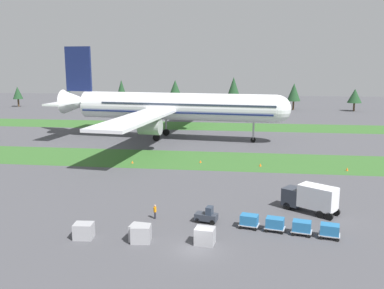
% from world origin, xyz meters
% --- Properties ---
extents(ground_plane, '(400.00, 400.00, 0.00)m').
position_xyz_m(ground_plane, '(0.00, 0.00, 0.00)').
color(ground_plane, '#47474C').
extents(grass_strip_near, '(320.00, 15.68, 0.01)m').
position_xyz_m(grass_strip_near, '(0.00, 39.02, 0.00)').
color(grass_strip_near, '#336028').
rests_on(grass_strip_near, ground).
extents(grass_strip_far, '(320.00, 15.68, 0.01)m').
position_xyz_m(grass_strip_far, '(0.00, 82.37, 0.00)').
color(grass_strip_far, '#336028').
rests_on(grass_strip_far, ground).
extents(airliner, '(57.26, 70.86, 22.31)m').
position_xyz_m(airliner, '(-13.57, 60.86, 8.00)').
color(airliner, white).
rests_on(airliner, ground).
extents(baggage_tug, '(2.81, 1.80, 1.97)m').
position_xyz_m(baggage_tug, '(0.41, 7.34, 0.81)').
color(baggage_tug, '#2D333D').
rests_on(baggage_tug, ground).
extents(cargo_dolly_lead, '(2.46, 1.92, 1.55)m').
position_xyz_m(cargo_dolly_lead, '(5.32, 6.32, 0.92)').
color(cargo_dolly_lead, '#A3A3A8').
rests_on(cargo_dolly_lead, ground).
extents(cargo_dolly_second, '(2.46, 1.92, 1.55)m').
position_xyz_m(cargo_dolly_second, '(8.16, 5.73, 0.92)').
color(cargo_dolly_second, '#A3A3A8').
rests_on(cargo_dolly_second, ground).
extents(cargo_dolly_third, '(2.46, 1.92, 1.55)m').
position_xyz_m(cargo_dolly_third, '(11.00, 5.13, 0.92)').
color(cargo_dolly_third, '#A3A3A8').
rests_on(cargo_dolly_third, ground).
extents(cargo_dolly_fourth, '(2.46, 1.92, 1.55)m').
position_xyz_m(cargo_dolly_fourth, '(13.84, 4.54, 0.92)').
color(cargo_dolly_fourth, '#A3A3A8').
rests_on(cargo_dolly_fourth, ground).
extents(catering_truck, '(7.04, 5.83, 3.58)m').
position_xyz_m(catering_truck, '(12.92, 12.37, 1.95)').
color(catering_truck, '#2D333D').
rests_on(catering_truck, ground).
extents(ground_crew_marshaller, '(0.36, 0.56, 1.74)m').
position_xyz_m(ground_crew_marshaller, '(-5.90, 7.77, 0.95)').
color(ground_crew_marshaller, black).
rests_on(ground_crew_marshaller, ground).
extents(uld_container_0, '(2.11, 1.74, 1.68)m').
position_xyz_m(uld_container_0, '(-12.20, 1.10, 0.84)').
color(uld_container_0, '#A3A3A8').
rests_on(uld_container_0, ground).
extents(uld_container_1, '(2.17, 1.82, 1.80)m').
position_xyz_m(uld_container_1, '(-5.91, 1.00, 0.90)').
color(uld_container_1, '#A3A3A8').
rests_on(uld_container_1, ground).
extents(uld_container_2, '(2.17, 1.82, 1.79)m').
position_xyz_m(uld_container_2, '(-6.06, 1.22, 0.90)').
color(uld_container_2, '#A3A3A8').
rests_on(uld_container_2, ground).
extents(uld_container_3, '(2.19, 1.85, 1.76)m').
position_xyz_m(uld_container_3, '(0.77, 1.35, 0.88)').
color(uld_container_3, '#A3A3A8').
rests_on(uld_container_3, ground).
extents(taxiway_marker_0, '(0.44, 0.44, 0.47)m').
position_xyz_m(taxiway_marker_0, '(-16.14, 34.84, 0.23)').
color(taxiway_marker_0, orange).
rests_on(taxiway_marker_0, ground).
extents(taxiway_marker_1, '(0.44, 0.44, 0.58)m').
position_xyz_m(taxiway_marker_1, '(22.27, 34.31, 0.29)').
color(taxiway_marker_1, orange).
rests_on(taxiway_marker_1, ground).
extents(taxiway_marker_2, '(0.44, 0.44, 0.57)m').
position_xyz_m(taxiway_marker_2, '(7.42, 35.54, 0.29)').
color(taxiway_marker_2, orange).
rests_on(taxiway_marker_2, ground).
extents(taxiway_marker_3, '(0.44, 0.44, 0.48)m').
position_xyz_m(taxiway_marker_3, '(-3.61, 36.94, 0.24)').
color(taxiway_marker_3, orange).
rests_on(taxiway_marker_3, ground).
extents(distant_tree_line, '(188.24, 10.35, 12.75)m').
position_xyz_m(distant_tree_line, '(4.79, 126.92, 6.88)').
color(distant_tree_line, '#4C3823').
rests_on(distant_tree_line, ground).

